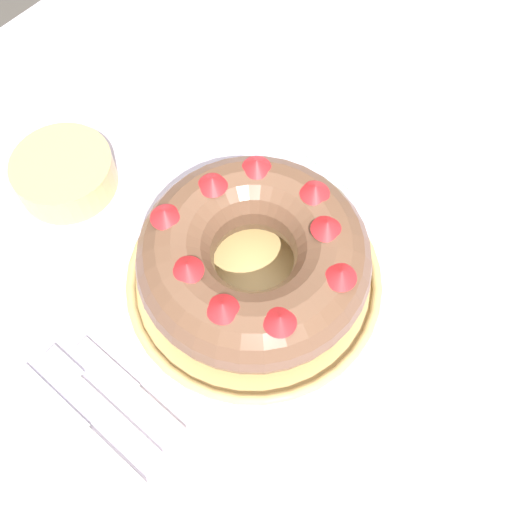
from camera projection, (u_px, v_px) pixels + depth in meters
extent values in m
plane|color=#4C4742|center=(259.00, 427.00, 1.41)|extent=(8.00, 8.00, 0.00)
cube|color=silver|center=(262.00, 294.00, 0.74)|extent=(1.50, 1.22, 0.03)
cylinder|color=brown|center=(270.00, 41.00, 1.49)|extent=(0.06, 0.06, 0.74)
cylinder|color=tan|center=(256.00, 279.00, 0.73)|extent=(0.30, 0.30, 0.01)
torus|color=tan|center=(256.00, 276.00, 0.72)|extent=(0.31, 0.31, 0.01)
torus|color=brown|center=(256.00, 256.00, 0.68)|extent=(0.27, 0.27, 0.09)
cone|color=red|center=(212.00, 182.00, 0.67)|extent=(0.04, 0.04, 0.01)
cone|color=red|center=(165.00, 214.00, 0.65)|extent=(0.04, 0.04, 0.01)
cone|color=red|center=(187.00, 267.00, 0.62)|extent=(0.05, 0.05, 0.01)
cone|color=red|center=(223.00, 306.00, 0.60)|extent=(0.05, 0.05, 0.01)
cone|color=red|center=(280.00, 320.00, 0.59)|extent=(0.04, 0.04, 0.01)
cone|color=red|center=(341.00, 274.00, 0.61)|extent=(0.04, 0.04, 0.01)
cone|color=red|center=(327.00, 226.00, 0.64)|extent=(0.05, 0.05, 0.01)
cone|color=red|center=(316.00, 190.00, 0.66)|extent=(0.04, 0.04, 0.01)
cone|color=red|center=(257.00, 164.00, 0.68)|extent=(0.05, 0.05, 0.01)
cube|color=white|center=(117.00, 418.00, 0.65)|extent=(0.01, 0.13, 0.01)
cube|color=silver|center=(62.00, 367.00, 0.68)|extent=(0.02, 0.05, 0.01)
cube|color=white|center=(112.00, 460.00, 0.63)|extent=(0.02, 0.09, 0.01)
cube|color=silver|center=(51.00, 401.00, 0.66)|extent=(0.02, 0.11, 0.00)
cube|color=white|center=(158.00, 413.00, 0.66)|extent=(0.02, 0.07, 0.01)
cube|color=silver|center=(107.00, 367.00, 0.68)|extent=(0.02, 0.09, 0.00)
cylinder|color=tan|center=(65.00, 173.00, 0.78)|extent=(0.13, 0.13, 0.05)
cube|color=#B2D1B7|center=(356.00, 137.00, 0.84)|extent=(0.16, 0.12, 0.00)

